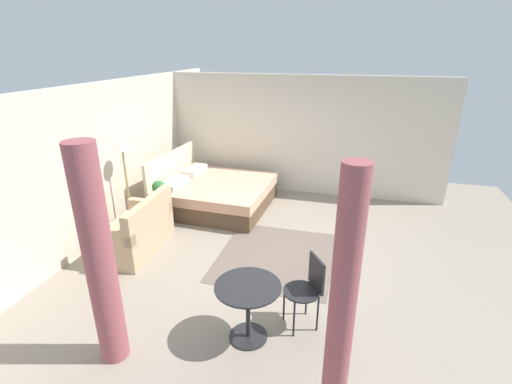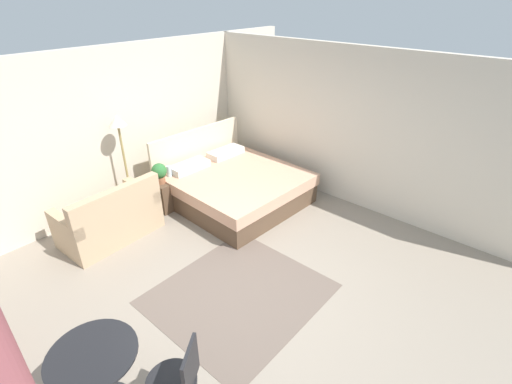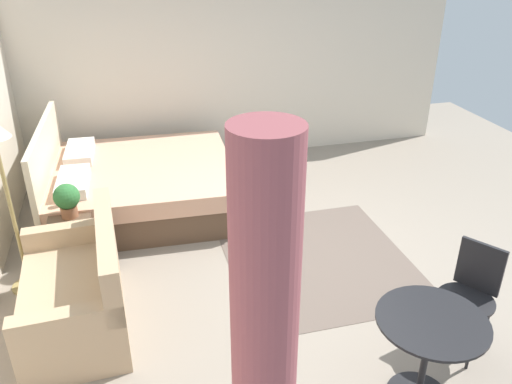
{
  "view_description": "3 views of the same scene",
  "coord_description": "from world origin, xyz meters",
  "px_view_note": "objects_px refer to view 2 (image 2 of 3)",
  "views": [
    {
      "loc": [
        -5.29,
        -1.11,
        3.2
      ],
      "look_at": [
        0.15,
        0.36,
        0.97
      ],
      "focal_mm": 25.89,
      "sensor_mm": 36.0,
      "label": 1
    },
    {
      "loc": [
        -2.65,
        -2.52,
        3.4
      ],
      "look_at": [
        0.65,
        0.36,
        0.99
      ],
      "focal_mm": 26.06,
      "sensor_mm": 36.0,
      "label": 2
    },
    {
      "loc": [
        -4.31,
        1.71,
        3.04
      ],
      "look_at": [
        -0.1,
        0.59,
        0.84
      ],
      "focal_mm": 36.3,
      "sensor_mm": 36.0,
      "label": 3
    }
  ],
  "objects_px": {
    "nightstand": "(167,194)",
    "vase": "(169,172)",
    "bed": "(234,185)",
    "potted_plant": "(159,172)",
    "cafe_chair_near_window": "(180,377)",
    "couch": "(111,220)",
    "floor_lamp": "(120,138)",
    "balcony_table": "(97,370)"
  },
  "relations": [
    {
      "from": "cafe_chair_near_window",
      "to": "bed",
      "type": "bearing_deg",
      "value": 37.64
    },
    {
      "from": "potted_plant",
      "to": "floor_lamp",
      "type": "xyz_separation_m",
      "value": [
        -0.34,
        0.43,
        0.6
      ]
    },
    {
      "from": "nightstand",
      "to": "floor_lamp",
      "type": "bearing_deg",
      "value": 136.2
    },
    {
      "from": "couch",
      "to": "potted_plant",
      "type": "height_order",
      "value": "couch"
    },
    {
      "from": "bed",
      "to": "potted_plant",
      "type": "xyz_separation_m",
      "value": [
        -1.03,
        0.7,
        0.42
      ]
    },
    {
      "from": "nightstand",
      "to": "balcony_table",
      "type": "xyz_separation_m",
      "value": [
        -2.58,
        -2.48,
        0.25
      ]
    },
    {
      "from": "couch",
      "to": "floor_lamp",
      "type": "bearing_deg",
      "value": 37.71
    },
    {
      "from": "cafe_chair_near_window",
      "to": "balcony_table",
      "type": "bearing_deg",
      "value": 123.36
    },
    {
      "from": "cafe_chair_near_window",
      "to": "potted_plant",
      "type": "bearing_deg",
      "value": 56.28
    },
    {
      "from": "couch",
      "to": "vase",
      "type": "height_order",
      "value": "couch"
    },
    {
      "from": "cafe_chair_near_window",
      "to": "nightstand",
      "type": "bearing_deg",
      "value": 55.1
    },
    {
      "from": "vase",
      "to": "potted_plant",
      "type": "bearing_deg",
      "value": -170.85
    },
    {
      "from": "bed",
      "to": "cafe_chair_near_window",
      "type": "xyz_separation_m",
      "value": [
        -3.1,
        -2.39,
        0.26
      ]
    },
    {
      "from": "bed",
      "to": "vase",
      "type": "relative_size",
      "value": 10.12
    },
    {
      "from": "couch",
      "to": "vase",
      "type": "xyz_separation_m",
      "value": [
        1.24,
        0.12,
        0.32
      ]
    },
    {
      "from": "floor_lamp",
      "to": "cafe_chair_near_window",
      "type": "height_order",
      "value": "floor_lamp"
    },
    {
      "from": "vase",
      "to": "couch",
      "type": "bearing_deg",
      "value": -174.24
    },
    {
      "from": "bed",
      "to": "couch",
      "type": "xyz_separation_m",
      "value": [
        -2.05,
        0.62,
        0.01
      ]
    },
    {
      "from": "nightstand",
      "to": "cafe_chair_near_window",
      "type": "relative_size",
      "value": 0.57
    },
    {
      "from": "nightstand",
      "to": "bed",
      "type": "bearing_deg",
      "value": -37.35
    },
    {
      "from": "potted_plant",
      "to": "balcony_table",
      "type": "relative_size",
      "value": 0.46
    },
    {
      "from": "floor_lamp",
      "to": "potted_plant",
      "type": "bearing_deg",
      "value": -51.67
    },
    {
      "from": "potted_plant",
      "to": "vase",
      "type": "distance_m",
      "value": 0.24
    },
    {
      "from": "floor_lamp",
      "to": "balcony_table",
      "type": "relative_size",
      "value": 2.23
    },
    {
      "from": "nightstand",
      "to": "vase",
      "type": "xyz_separation_m",
      "value": [
        0.12,
        0.03,
        0.37
      ]
    },
    {
      "from": "balcony_table",
      "to": "couch",
      "type": "bearing_deg",
      "value": 58.38
    },
    {
      "from": "nightstand",
      "to": "cafe_chair_near_window",
      "type": "distance_m",
      "value": 3.8
    },
    {
      "from": "balcony_table",
      "to": "cafe_chair_near_window",
      "type": "distance_m",
      "value": 0.75
    },
    {
      "from": "vase",
      "to": "cafe_chair_near_window",
      "type": "relative_size",
      "value": 0.24
    },
    {
      "from": "bed",
      "to": "floor_lamp",
      "type": "height_order",
      "value": "floor_lamp"
    },
    {
      "from": "potted_plant",
      "to": "cafe_chair_near_window",
      "type": "xyz_separation_m",
      "value": [
        -2.07,
        -3.1,
        -0.15
      ]
    },
    {
      "from": "nightstand",
      "to": "couch",
      "type": "bearing_deg",
      "value": -174.99
    },
    {
      "from": "floor_lamp",
      "to": "vase",
      "type": "bearing_deg",
      "value": -35.22
    },
    {
      "from": "cafe_chair_near_window",
      "to": "couch",
      "type": "bearing_deg",
      "value": 70.74
    },
    {
      "from": "potted_plant",
      "to": "cafe_chair_near_window",
      "type": "height_order",
      "value": "cafe_chair_near_window"
    },
    {
      "from": "bed",
      "to": "vase",
      "type": "xyz_separation_m",
      "value": [
        -0.81,
        0.74,
        0.33
      ]
    },
    {
      "from": "vase",
      "to": "nightstand",
      "type": "bearing_deg",
      "value": -167.38
    },
    {
      "from": "potted_plant",
      "to": "balcony_table",
      "type": "height_order",
      "value": "potted_plant"
    },
    {
      "from": "vase",
      "to": "cafe_chair_near_window",
      "type": "bearing_deg",
      "value": -126.13
    },
    {
      "from": "balcony_table",
      "to": "nightstand",
      "type": "bearing_deg",
      "value": 43.82
    },
    {
      "from": "balcony_table",
      "to": "cafe_chair_near_window",
      "type": "bearing_deg",
      "value": -56.64
    },
    {
      "from": "couch",
      "to": "cafe_chair_near_window",
      "type": "xyz_separation_m",
      "value": [
        -1.05,
        -3.01,
        0.25
      ]
    }
  ]
}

